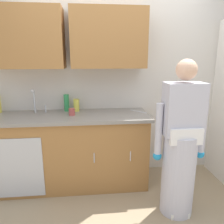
{
  "coord_description": "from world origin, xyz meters",
  "views": [
    {
      "loc": [
        -0.3,
        -1.97,
        1.64
      ],
      "look_at": [
        -0.04,
        0.55,
        1.0
      ],
      "focal_mm": 35.33,
      "sensor_mm": 36.0,
      "label": 1
    }
  ],
  "objects_px": {
    "sink": "(36,117)",
    "cup_by_sink": "(72,112)",
    "bottle_water_short": "(67,103)",
    "bottle_cleaner_spray": "(76,105)",
    "person_at_sink": "(180,152)",
    "knife_on_counter": "(139,111)"
  },
  "relations": [
    {
      "from": "sink",
      "to": "cup_by_sink",
      "type": "relative_size",
      "value": 6.09
    },
    {
      "from": "bottle_water_short",
      "to": "bottle_cleaner_spray",
      "type": "bearing_deg",
      "value": -9.63
    },
    {
      "from": "sink",
      "to": "person_at_sink",
      "type": "bearing_deg",
      "value": -23.42
    },
    {
      "from": "bottle_cleaner_spray",
      "to": "cup_by_sink",
      "type": "distance_m",
      "value": 0.21
    },
    {
      "from": "sink",
      "to": "bottle_cleaner_spray",
      "type": "distance_m",
      "value": 0.52
    },
    {
      "from": "person_at_sink",
      "to": "bottle_water_short",
      "type": "distance_m",
      "value": 1.54
    },
    {
      "from": "sink",
      "to": "knife_on_counter",
      "type": "bearing_deg",
      "value": 2.77
    },
    {
      "from": "sink",
      "to": "bottle_cleaner_spray",
      "type": "xyz_separation_m",
      "value": [
        0.48,
        0.18,
        0.09
      ]
    },
    {
      "from": "person_at_sink",
      "to": "bottle_cleaner_spray",
      "type": "height_order",
      "value": "person_at_sink"
    },
    {
      "from": "cup_by_sink",
      "to": "bottle_water_short",
      "type": "bearing_deg",
      "value": 109.81
    },
    {
      "from": "bottle_cleaner_spray",
      "to": "knife_on_counter",
      "type": "relative_size",
      "value": 0.67
    },
    {
      "from": "person_at_sink",
      "to": "bottle_water_short",
      "type": "height_order",
      "value": "person_at_sink"
    },
    {
      "from": "person_at_sink",
      "to": "cup_by_sink",
      "type": "bearing_deg",
      "value": 149.96
    },
    {
      "from": "sink",
      "to": "bottle_water_short",
      "type": "bearing_deg",
      "value": 29.79
    },
    {
      "from": "bottle_water_short",
      "to": "bottle_cleaner_spray",
      "type": "distance_m",
      "value": 0.13
    },
    {
      "from": "person_at_sink",
      "to": "bottle_cleaner_spray",
      "type": "relative_size",
      "value": 10.07
    },
    {
      "from": "person_at_sink",
      "to": "cup_by_sink",
      "type": "xyz_separation_m",
      "value": [
        -1.13,
        0.65,
        0.29
      ]
    },
    {
      "from": "bottle_cleaner_spray",
      "to": "bottle_water_short",
      "type": "bearing_deg",
      "value": 170.37
    },
    {
      "from": "cup_by_sink",
      "to": "knife_on_counter",
      "type": "relative_size",
      "value": 0.34
    },
    {
      "from": "sink",
      "to": "bottle_cleaner_spray",
      "type": "bearing_deg",
      "value": 20.6
    },
    {
      "from": "sink",
      "to": "bottle_water_short",
      "type": "xyz_separation_m",
      "value": [
        0.35,
        0.2,
        0.13
      ]
    },
    {
      "from": "bottle_cleaner_spray",
      "to": "knife_on_counter",
      "type": "bearing_deg",
      "value": -8.32
    }
  ]
}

